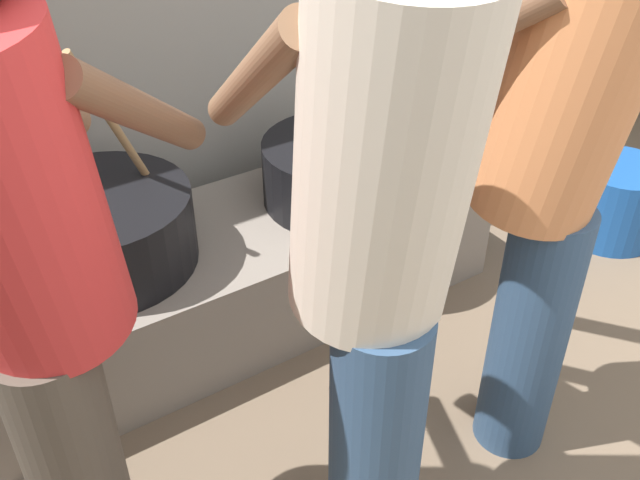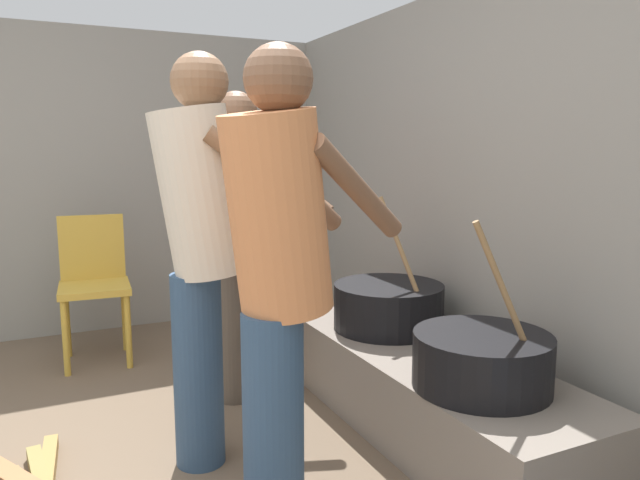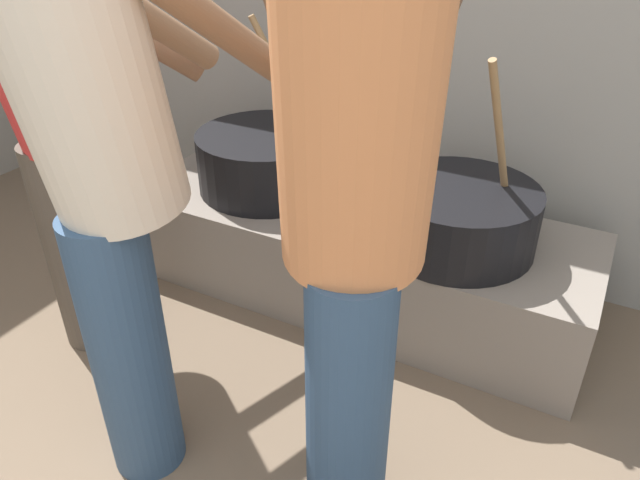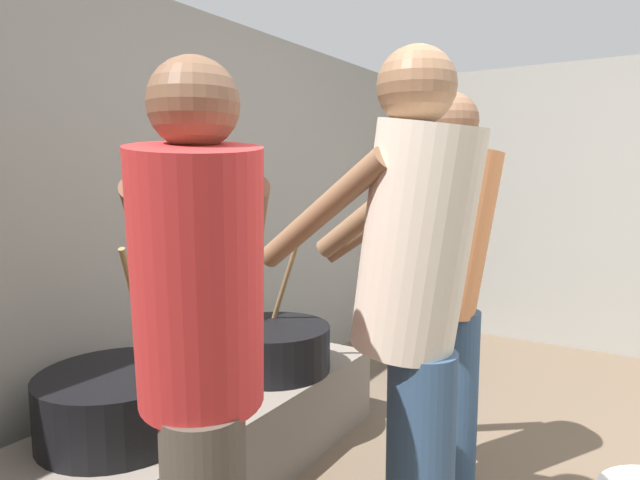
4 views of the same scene
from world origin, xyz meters
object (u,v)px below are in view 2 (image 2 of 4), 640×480
Objects in this scene: cooking_pot_main at (389,306)px; cook_in_orange_shirt at (279,267)px; chair_yellow at (94,280)px; cook_in_cream_shirt at (203,236)px; cook_in_red_shirt at (237,229)px; cooking_pot_secondary at (482,360)px.

cooking_pot_main is 1.30m from cook_in_orange_shirt.
cooking_pot_main is at bearing 46.77° from chair_yellow.
cook_in_cream_shirt is 1.58m from chair_yellow.
cook_in_red_shirt is (-0.29, -0.71, 0.41)m from cooking_pot_main.
cooking_pot_secondary reaches higher than chair_yellow.
cooking_pot_main is at bearing 131.22° from cook_in_orange_shirt.
cook_in_orange_shirt is (0.81, -0.92, 0.43)m from cooking_pot_main.
cook_in_orange_shirt is 0.97× the size of cook_in_cream_shirt.
cook_in_orange_shirt reaches higher than cook_in_red_shirt.
cook_in_cream_shirt reaches higher than cooking_pot_main.
cooking_pot_secondary is at bearing 29.54° from cook_in_red_shirt.
cook_in_orange_shirt reaches higher than cooking_pot_main.
cooking_pot_main is 0.81m from cooking_pot_secondary.
cook_in_red_shirt reaches higher than cooking_pot_main.
cook_in_orange_shirt is at bearing -11.02° from cook_in_red_shirt.
cooking_pot_main is 0.44× the size of cook_in_red_shirt.
cook_in_cream_shirt is at bearing -76.59° from cooking_pot_main.
cook_in_red_shirt is at bearing -112.30° from cooking_pot_main.
cook_in_cream_shirt is (0.24, -1.02, 0.46)m from cooking_pot_main.
cooking_pot_secondary is at bearing 89.75° from cook_in_orange_shirt.
cooking_pot_main is 0.87m from cook_in_red_shirt.
cooking_pot_main is 0.78× the size of chair_yellow.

